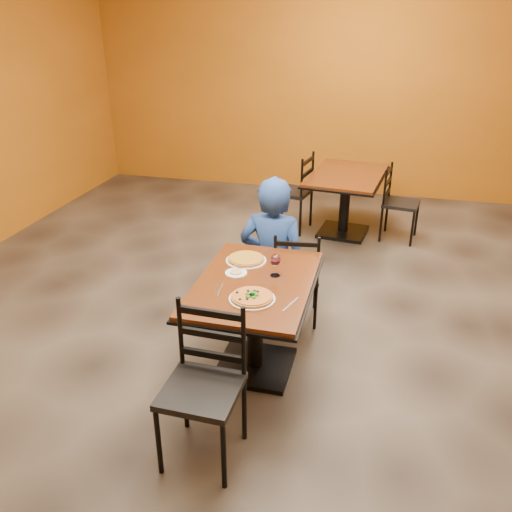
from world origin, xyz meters
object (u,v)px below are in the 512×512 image
(table_main, at_px, (255,305))
(chair_main_near, at_px, (201,392))
(diner, at_px, (273,245))
(plate_far, at_px, (246,260))
(table_second, at_px, (346,190))
(chair_second_right, at_px, (401,204))
(side_plate, at_px, (236,273))
(wine_glass, at_px, (275,264))
(chair_second_left, at_px, (291,192))
(chair_main_far, at_px, (296,274))
(pizza_far, at_px, (246,259))
(plate_main, at_px, (252,299))
(pizza_main, at_px, (252,297))

(table_main, xyz_separation_m, chair_main_near, (-0.09, -0.92, -0.07))
(diner, distance_m, plate_far, 0.66)
(table_second, xyz_separation_m, chair_second_right, (0.65, 0.00, -0.12))
(side_plate, distance_m, wine_glass, 0.30)
(chair_second_left, height_order, wine_glass, chair_second_left)
(chair_main_far, bearing_deg, chair_second_left, -86.88)
(pizza_far, height_order, wine_glass, wine_glass)
(table_second, relative_size, chair_second_left, 1.38)
(wine_glass, bearing_deg, plate_far, 145.85)
(chair_main_near, bearing_deg, plate_main, 80.15)
(chair_main_far, xyz_separation_m, plate_far, (-0.31, -0.50, 0.33))
(diner, bearing_deg, chair_main_near, 92.45)
(chair_second_right, relative_size, side_plate, 5.44)
(side_plate, height_order, wine_glass, wine_glass)
(table_main, distance_m, plate_main, 0.33)
(chair_main_near, bearing_deg, table_main, 86.14)
(chair_main_far, height_order, chair_second_right, chair_second_right)
(table_main, height_order, chair_main_near, chair_main_near)
(table_main, bearing_deg, plate_main, -79.78)
(chair_main_far, bearing_deg, diner, -40.11)
(chair_main_near, height_order, diner, diner)
(chair_main_near, xyz_separation_m, plate_main, (0.13, 0.66, 0.27))
(table_main, relative_size, wine_glass, 6.83)
(chair_second_left, relative_size, diner, 0.77)
(plate_main, bearing_deg, table_second, 84.00)
(wine_glass, bearing_deg, chair_second_right, 71.75)
(pizza_far, bearing_deg, wine_glass, -34.15)
(plate_main, bearing_deg, chair_main_near, -101.29)
(table_second, height_order, pizza_main, pizza_main)
(plate_main, bearing_deg, plate_far, 109.05)
(pizza_main, xyz_separation_m, plate_far, (-0.19, 0.56, -0.02))
(chair_main_near, xyz_separation_m, chair_second_left, (-0.19, 3.78, -0.01))
(plate_main, height_order, wine_glass, wine_glass)
(diner, xyz_separation_m, plate_main, (0.12, -1.20, 0.14))
(table_main, relative_size, plate_far, 3.97)
(chair_main_near, distance_m, chair_main_far, 1.74)
(chair_main_far, xyz_separation_m, wine_glass, (-0.04, -0.68, 0.41))
(table_main, height_order, chair_main_far, chair_main_far)
(table_main, relative_size, chair_second_right, 1.41)
(diner, bearing_deg, table_main, 97.36)
(chair_second_left, xyz_separation_m, wine_glass, (0.40, -2.74, 0.37))
(diner, bearing_deg, wine_glass, 106.16)
(table_second, distance_m, wine_glass, 2.77)
(chair_main_far, bearing_deg, pizza_main, 75.02)
(diner, height_order, plate_main, diner)
(table_main, xyz_separation_m, plate_far, (-0.15, 0.30, 0.20))
(chair_second_left, height_order, diner, diner)
(chair_second_left, bearing_deg, table_second, 99.98)
(chair_second_right, distance_m, diner, 2.22)
(plate_far, bearing_deg, wine_glass, -34.15)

